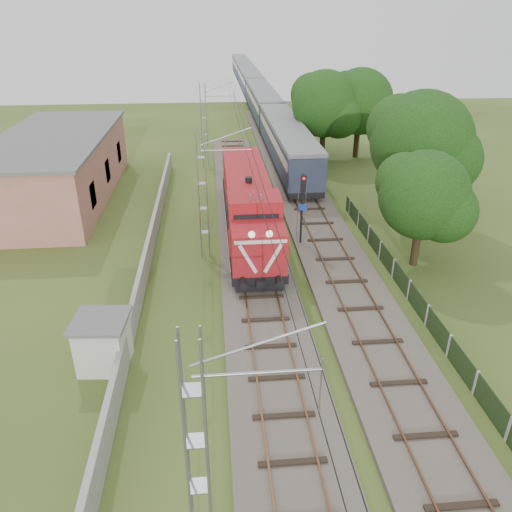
{
  "coord_description": "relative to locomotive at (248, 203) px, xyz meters",
  "views": [
    {
      "loc": [
        -2.33,
        -16.97,
        14.29
      ],
      "look_at": [
        -0.18,
        7.15,
        2.2
      ],
      "focal_mm": 35.0,
      "sensor_mm": 36.0,
      "label": 1
    }
  ],
  "objects": [
    {
      "name": "ground",
      "position": [
        0.0,
        -15.03,
        -2.29
      ],
      "size": [
        140.0,
        140.0,
        0.0
      ],
      "primitive_type": "plane",
      "color": "#374E1D",
      "rests_on": "ground"
    },
    {
      "name": "track_main",
      "position": [
        0.0,
        -8.03,
        -2.11
      ],
      "size": [
        4.2,
        70.0,
        0.45
      ],
      "color": "#6B6054",
      "rests_on": "ground"
    },
    {
      "name": "track_side",
      "position": [
        5.0,
        4.97,
        -2.11
      ],
      "size": [
        4.2,
        80.0,
        0.45
      ],
      "color": "#6B6054",
      "rests_on": "ground"
    },
    {
      "name": "catenary",
      "position": [
        -2.95,
        -3.03,
        1.76
      ],
      "size": [
        3.31,
        70.0,
        8.0
      ],
      "color": "gray",
      "rests_on": "ground"
    },
    {
      "name": "boundary_wall",
      "position": [
        -6.5,
        -3.03,
        -1.54
      ],
      "size": [
        0.25,
        40.0,
        1.5
      ],
      "primitive_type": "cube",
      "color": "#9E9E99",
      "rests_on": "ground"
    },
    {
      "name": "station_building",
      "position": [
        -15.0,
        8.97,
        0.34
      ],
      "size": [
        8.4,
        20.4,
        5.22
      ],
      "color": "#BF7267",
      "rests_on": "ground"
    },
    {
      "name": "fence",
      "position": [
        8.0,
        -12.03,
        -1.69
      ],
      "size": [
        0.12,
        32.0,
        1.2
      ],
      "color": "black",
      "rests_on": "ground"
    },
    {
      "name": "locomotive",
      "position": [
        0.0,
        0.0,
        0.0
      ],
      "size": [
        3.08,
        17.61,
        4.47
      ],
      "color": "black",
      "rests_on": "ground"
    },
    {
      "name": "coach_rake",
      "position": [
        5.0,
        51.32,
        0.28
      ],
      "size": [
        3.11,
        92.73,
        3.59
      ],
      "color": "black",
      "rests_on": "ground"
    },
    {
      "name": "signal_post",
      "position": [
        3.29,
        -2.4,
        1.17
      ],
      "size": [
        0.55,
        0.43,
        5.04
      ],
      "color": "black",
      "rests_on": "ground"
    },
    {
      "name": "relay_hut",
      "position": [
        -7.4,
        -13.71,
        -1.08
      ],
      "size": [
        2.51,
        2.51,
        2.4
      ],
      "color": "beige",
      "rests_on": "ground"
    },
    {
      "name": "tree_a",
      "position": [
        9.91,
        -5.5,
        2.16
      ],
      "size": [
        5.51,
        5.25,
        7.14
      ],
      "color": "#3B2A18",
      "rests_on": "ground"
    },
    {
      "name": "tree_b",
      "position": [
        12.11,
        0.95,
        3.64
      ],
      "size": [
        7.33,
        6.99,
        9.51
      ],
      "color": "#3B2A18",
      "rests_on": "ground"
    },
    {
      "name": "tree_c",
      "position": [
        9.16,
        18.47,
        3.3
      ],
      "size": [
        6.91,
        6.58,
        8.96
      ],
      "color": "#3B2A18",
      "rests_on": "ground"
    },
    {
      "name": "tree_d",
      "position": [
        12.96,
        19.17,
        3.34
      ],
      "size": [
        6.97,
        6.64,
        9.04
      ],
      "color": "#3B2A18",
      "rests_on": "ground"
    }
  ]
}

